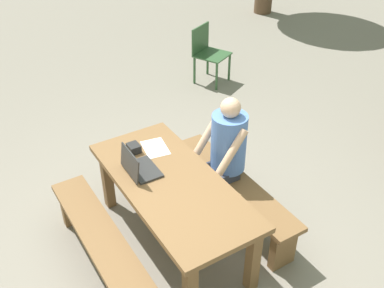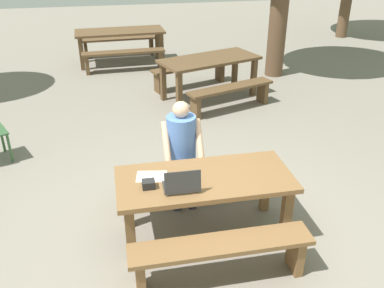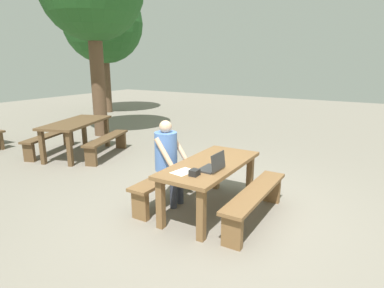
{
  "view_description": "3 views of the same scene",
  "coord_description": "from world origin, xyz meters",
  "px_view_note": "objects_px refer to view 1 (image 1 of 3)",
  "views": [
    {
      "loc": [
        2.58,
        -1.4,
        3.11
      ],
      "look_at": [
        -0.08,
        0.25,
        0.96
      ],
      "focal_mm": 42.22,
      "sensor_mm": 36.0,
      "label": 1
    },
    {
      "loc": [
        -0.81,
        -3.4,
        2.89
      ],
      "look_at": [
        -0.08,
        0.25,
        0.96
      ],
      "focal_mm": 39.07,
      "sensor_mm": 36.0,
      "label": 2
    },
    {
      "loc": [
        -3.78,
        -1.98,
        2.06
      ],
      "look_at": [
        -0.08,
        0.25,
        0.96
      ],
      "focal_mm": 30.36,
      "sensor_mm": 36.0,
      "label": 3
    }
  ],
  "objects_px": {
    "laptop": "(138,167)",
    "plastic_chair": "(208,52)",
    "picnic_table_front": "(172,192)",
    "small_pouch": "(134,148)",
    "person_seated": "(225,149)"
  },
  "relations": [
    {
      "from": "laptop",
      "to": "small_pouch",
      "type": "xyz_separation_m",
      "value": [
        -0.3,
        0.1,
        -0.02
      ]
    },
    {
      "from": "picnic_table_front",
      "to": "laptop",
      "type": "xyz_separation_m",
      "value": [
        -0.26,
        -0.18,
        0.17
      ]
    },
    {
      "from": "laptop",
      "to": "plastic_chair",
      "type": "distance_m",
      "value": 3.26
    },
    {
      "from": "laptop",
      "to": "person_seated",
      "type": "bearing_deg",
      "value": -99.04
    },
    {
      "from": "picnic_table_front",
      "to": "laptop",
      "type": "height_order",
      "value": "laptop"
    },
    {
      "from": "small_pouch",
      "to": "person_seated",
      "type": "bearing_deg",
      "value": 57.84
    },
    {
      "from": "laptop",
      "to": "plastic_chair",
      "type": "bearing_deg",
      "value": -42.93
    },
    {
      "from": "picnic_table_front",
      "to": "plastic_chair",
      "type": "distance_m",
      "value": 3.32
    },
    {
      "from": "plastic_chair",
      "to": "person_seated",
      "type": "bearing_deg",
      "value": -145.86
    },
    {
      "from": "small_pouch",
      "to": "laptop",
      "type": "bearing_deg",
      "value": -18.41
    },
    {
      "from": "picnic_table_front",
      "to": "person_seated",
      "type": "xyz_separation_m",
      "value": [
        -0.12,
        0.63,
        0.14
      ]
    },
    {
      "from": "picnic_table_front",
      "to": "small_pouch",
      "type": "xyz_separation_m",
      "value": [
        -0.56,
        -0.08,
        0.15
      ]
    },
    {
      "from": "small_pouch",
      "to": "plastic_chair",
      "type": "relative_size",
      "value": 0.15
    },
    {
      "from": "picnic_table_front",
      "to": "plastic_chair",
      "type": "relative_size",
      "value": 2.09
    },
    {
      "from": "small_pouch",
      "to": "person_seated",
      "type": "height_order",
      "value": "person_seated"
    }
  ]
}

